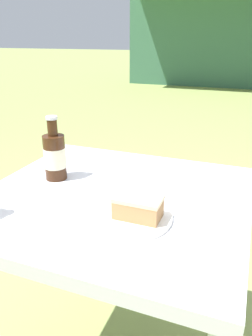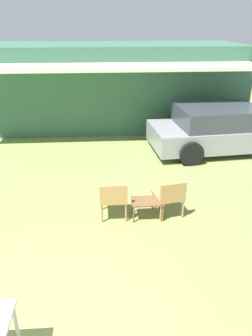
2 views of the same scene
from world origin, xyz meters
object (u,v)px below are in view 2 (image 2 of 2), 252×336
at_px(wicker_chair_plain, 170,195).
at_px(garden_side_table, 147,202).
at_px(parked_car, 222,129).
at_px(wicker_chair_cushioned, 113,196).

xyz_separation_m(wicker_chair_plain, garden_side_table, (-0.43, -0.03, -0.13)).
xyz_separation_m(parked_car, garden_side_table, (-2.60, -3.44, -0.29)).
bearing_deg(wicker_chair_plain, parked_car, -134.26).
distance_m(parked_car, garden_side_table, 4.32).
height_order(wicker_chair_plain, garden_side_table, wicker_chair_plain).
bearing_deg(garden_side_table, wicker_chair_cushioned, 175.33).
distance_m(wicker_chair_cushioned, wicker_chair_plain, 1.07).
bearing_deg(wicker_chair_cushioned, wicker_chair_plain, 178.42).
distance_m(parked_car, wicker_chair_cushioned, 4.69).
relative_size(wicker_chair_plain, garden_side_table, 1.28).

